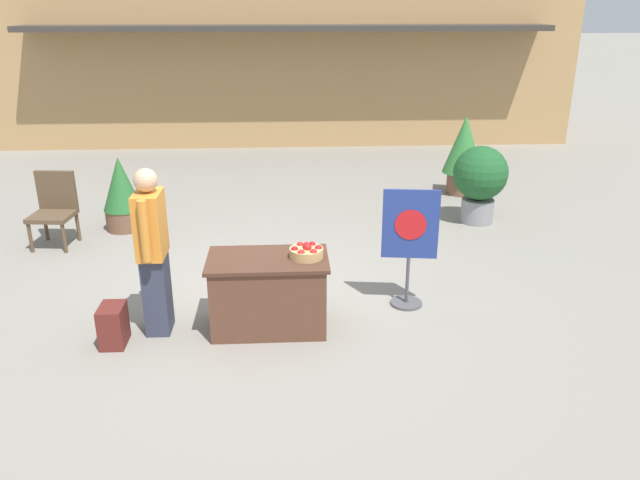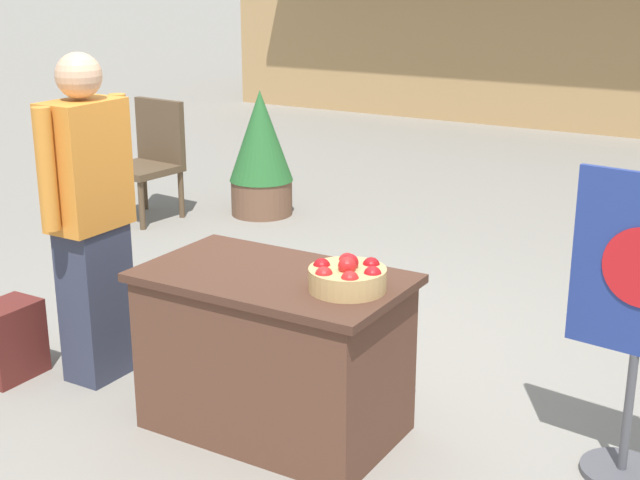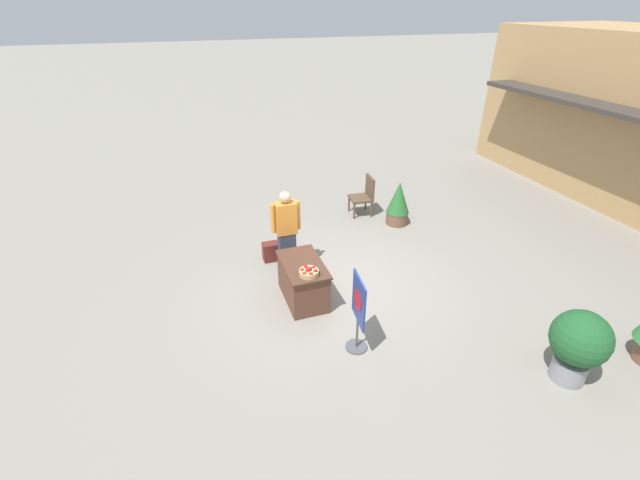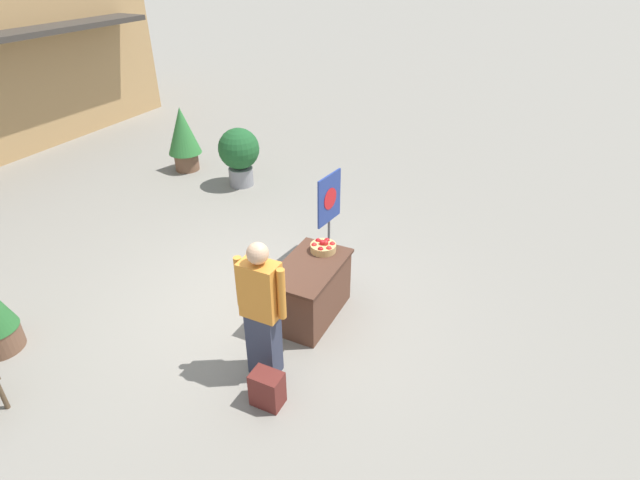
{
  "view_description": "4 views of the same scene",
  "coord_description": "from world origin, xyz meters",
  "px_view_note": "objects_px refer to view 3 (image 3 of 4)",
  "views": [
    {
      "loc": [
        0.27,
        -6.59,
        3.26
      ],
      "look_at": [
        0.61,
        -0.52,
        0.91
      ],
      "focal_mm": 35.0,
      "sensor_mm": 36.0,
      "label": 1
    },
    {
      "loc": [
        2.24,
        -3.92,
        2.17
      ],
      "look_at": [
        -0.05,
        -0.09,
        0.78
      ],
      "focal_mm": 50.0,
      "sensor_mm": 36.0,
      "label": 2
    },
    {
      "loc": [
        6.4,
        -2.53,
        5.01
      ],
      "look_at": [
        -0.21,
        -0.27,
        1.06
      ],
      "focal_mm": 24.0,
      "sensor_mm": 36.0,
      "label": 3
    },
    {
      "loc": [
        -4.66,
        -3.12,
        4.34
      ],
      "look_at": [
        0.52,
        -0.63,
        0.91
      ],
      "focal_mm": 28.0,
      "sensor_mm": 36.0,
      "label": 4
    }
  ],
  "objects_px": {
    "patio_chair": "(365,194)",
    "potted_plant_near_right": "(398,203)",
    "display_table": "(303,281)",
    "poster_board": "(358,311)",
    "backpack": "(271,252)",
    "potted_plant_far_left": "(579,343)",
    "person_visitor": "(286,230)",
    "apple_basket": "(309,272)"
  },
  "relations": [
    {
      "from": "person_visitor",
      "to": "backpack",
      "type": "bearing_deg",
      "value": -146.45
    },
    {
      "from": "apple_basket",
      "to": "person_visitor",
      "type": "distance_m",
      "value": 1.55
    },
    {
      "from": "poster_board",
      "to": "potted_plant_far_left",
      "type": "distance_m",
      "value": 3.2
    },
    {
      "from": "backpack",
      "to": "potted_plant_far_left",
      "type": "distance_m",
      "value": 5.88
    },
    {
      "from": "person_visitor",
      "to": "patio_chair",
      "type": "height_order",
      "value": "person_visitor"
    },
    {
      "from": "poster_board",
      "to": "patio_chair",
      "type": "xyz_separation_m",
      "value": [
        -4.6,
        2.17,
        -0.19
      ]
    },
    {
      "from": "person_visitor",
      "to": "potted_plant_near_right",
      "type": "distance_m",
      "value": 3.37
    },
    {
      "from": "backpack",
      "to": "potted_plant_near_right",
      "type": "height_order",
      "value": "potted_plant_near_right"
    },
    {
      "from": "poster_board",
      "to": "potted_plant_far_left",
      "type": "relative_size",
      "value": 1.14
    },
    {
      "from": "potted_plant_far_left",
      "to": "backpack",
      "type": "bearing_deg",
      "value": -143.81
    },
    {
      "from": "apple_basket",
      "to": "display_table",
      "type": "bearing_deg",
      "value": 178.92
    },
    {
      "from": "person_visitor",
      "to": "patio_chair",
      "type": "relative_size",
      "value": 1.7
    },
    {
      "from": "display_table",
      "to": "apple_basket",
      "type": "height_order",
      "value": "apple_basket"
    },
    {
      "from": "display_table",
      "to": "person_visitor",
      "type": "relative_size",
      "value": 0.71
    },
    {
      "from": "display_table",
      "to": "potted_plant_near_right",
      "type": "xyz_separation_m",
      "value": [
        -2.25,
        3.17,
        0.17
      ]
    },
    {
      "from": "poster_board",
      "to": "potted_plant_near_right",
      "type": "distance_m",
      "value": 4.68
    },
    {
      "from": "backpack",
      "to": "poster_board",
      "type": "xyz_separation_m",
      "value": [
        3.11,
        0.7,
        0.55
      ]
    },
    {
      "from": "person_visitor",
      "to": "patio_chair",
      "type": "distance_m",
      "value": 3.24
    },
    {
      "from": "display_table",
      "to": "backpack",
      "type": "xyz_separation_m",
      "value": [
        -1.56,
        -0.27,
        -0.19
      ]
    },
    {
      "from": "poster_board",
      "to": "patio_chair",
      "type": "bearing_deg",
      "value": -108.06
    },
    {
      "from": "display_table",
      "to": "patio_chair",
      "type": "bearing_deg",
      "value": 139.39
    },
    {
      "from": "apple_basket",
      "to": "poster_board",
      "type": "relative_size",
      "value": 0.25
    },
    {
      "from": "person_visitor",
      "to": "poster_board",
      "type": "distance_m",
      "value": 2.74
    },
    {
      "from": "apple_basket",
      "to": "backpack",
      "type": "xyz_separation_m",
      "value": [
        -1.95,
        -0.26,
        -0.65
      ]
    },
    {
      "from": "patio_chair",
      "to": "display_table",
      "type": "bearing_deg",
      "value": 54.85
    },
    {
      "from": "display_table",
      "to": "poster_board",
      "type": "bearing_deg",
      "value": 15.75
    },
    {
      "from": "potted_plant_far_left",
      "to": "poster_board",
      "type": "bearing_deg",
      "value": -120.49
    },
    {
      "from": "potted_plant_near_right",
      "to": "potted_plant_far_left",
      "type": "bearing_deg",
      "value": 0.21
    },
    {
      "from": "backpack",
      "to": "poster_board",
      "type": "height_order",
      "value": "poster_board"
    },
    {
      "from": "display_table",
      "to": "poster_board",
      "type": "xyz_separation_m",
      "value": [
        1.55,
        0.44,
        0.36
      ]
    },
    {
      "from": "potted_plant_near_right",
      "to": "potted_plant_far_left",
      "type": "height_order",
      "value": "potted_plant_far_left"
    },
    {
      "from": "person_visitor",
      "to": "potted_plant_near_right",
      "type": "relative_size",
      "value": 1.57
    },
    {
      "from": "apple_basket",
      "to": "patio_chair",
      "type": "relative_size",
      "value": 0.33
    },
    {
      "from": "apple_basket",
      "to": "potted_plant_far_left",
      "type": "relative_size",
      "value": 0.29
    },
    {
      "from": "person_visitor",
      "to": "potted_plant_near_right",
      "type": "bearing_deg",
      "value": 109.26
    },
    {
      "from": "patio_chair",
      "to": "potted_plant_near_right",
      "type": "distance_m",
      "value": 0.97
    },
    {
      "from": "patio_chair",
      "to": "potted_plant_far_left",
      "type": "distance_m",
      "value": 6.24
    },
    {
      "from": "potted_plant_near_right",
      "to": "potted_plant_far_left",
      "type": "xyz_separation_m",
      "value": [
        5.42,
        0.02,
        0.14
      ]
    },
    {
      "from": "patio_chair",
      "to": "potted_plant_near_right",
      "type": "relative_size",
      "value": 0.92
    },
    {
      "from": "apple_basket",
      "to": "backpack",
      "type": "relative_size",
      "value": 0.82
    },
    {
      "from": "apple_basket",
      "to": "potted_plant_near_right",
      "type": "xyz_separation_m",
      "value": [
        -2.65,
        3.18,
        -0.29
      ]
    },
    {
      "from": "patio_chair",
      "to": "potted_plant_near_right",
      "type": "height_order",
      "value": "potted_plant_near_right"
    }
  ]
}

